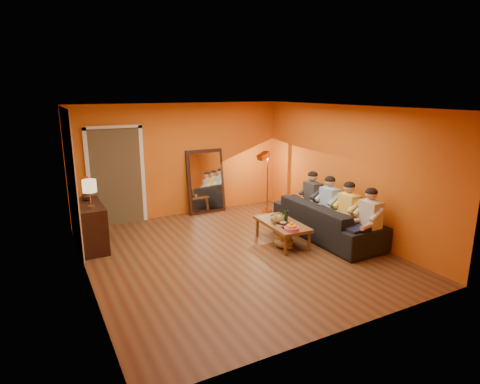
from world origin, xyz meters
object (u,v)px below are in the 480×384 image
sideboard (91,226)px  coffee_table (282,233)px  mirror_frame (206,181)px  vase (87,195)px  sofa (327,220)px  wine_bottle (286,215)px  person_mid_left (348,213)px  tumbler (284,218)px  floor_lamp (267,183)px  person_far_left (370,221)px  person_far_right (312,199)px  person_mid_right (329,206)px  table_lamp (90,194)px  laptop (280,215)px  dog (282,230)px

sideboard → coffee_table: bearing=-24.7°
mirror_frame → vase: mirror_frame is taller
sofa → wine_bottle: wine_bottle is taller
person_mid_left → tumbler: person_mid_left is taller
coffee_table → floor_lamp: size_ratio=0.85×
floor_lamp → person_far_left: bearing=-96.9°
sofa → person_far_right: person_far_right is taller
mirror_frame → person_far_right: (1.58, -2.07, -0.15)m
person_mid_right → table_lamp: bearing=164.1°
coffee_table → wine_bottle: size_ratio=3.94×
sideboard → laptop: sideboard is taller
dog → wine_bottle: 0.31m
floor_lamp → vase: size_ratio=6.93×
sofa → person_mid_left: 0.53m
sofa → laptop: sofa is taller
sofa → coffee_table: (-0.97, 0.14, -0.15)m
mirror_frame → sofa: 3.11m
wine_bottle → tumbler: size_ratio=3.32×
sofa → person_mid_right: person_mid_right is taller
sideboard → coffee_table: (3.27, -1.50, -0.21)m
vase → person_mid_right: bearing=-22.3°
person_mid_left → person_far_right: size_ratio=1.00×
tumbler → vase: (-3.39, 1.63, 0.49)m
table_lamp → laptop: (3.45, -0.85, -0.67)m
coffee_table → person_mid_left: person_mid_left is taller
tumbler → table_lamp: bearing=162.3°
sofa → person_mid_right: size_ratio=2.02×
sideboard → person_far_left: size_ratio=0.97×
table_lamp → coffee_table: size_ratio=0.42×
sofa → floor_lamp: (-0.13, 2.06, 0.36)m
laptop → person_mid_right: bearing=-37.5°
person_mid_left → laptop: person_mid_left is taller
table_lamp → person_mid_left: table_lamp is taller
dog → person_far_right: 1.40m
sofa → person_far_right: size_ratio=2.02×
person_far_right → wine_bottle: 1.19m
person_far_left → person_far_right: bearing=90.0°
person_far_left → floor_lamp: bearing=94.9°
coffee_table → person_far_right: 1.28m
table_lamp → floor_lamp: bearing=9.8°
coffee_table → person_mid_left: 1.31m
floor_lamp → person_far_right: 1.44m
person_mid_right → laptop: 1.02m
person_mid_left → mirror_frame: bearing=116.5°
coffee_table → person_far_left: size_ratio=1.00×
floor_lamp → table_lamp: bearing=178.1°
dog → mirror_frame: bearing=118.2°
table_lamp → vase: size_ratio=2.45×
table_lamp → sofa: size_ratio=0.21×
table_lamp → floor_lamp: size_ratio=0.35×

